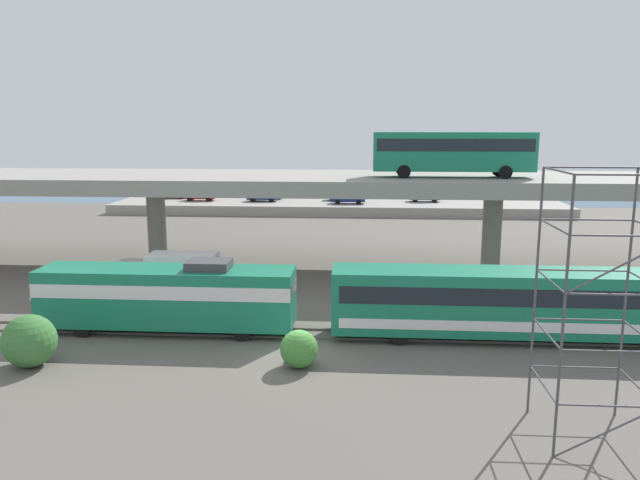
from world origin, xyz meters
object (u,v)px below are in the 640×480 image
object	(u,v)px
parked_car_4	(348,198)
parked_car_1	(342,195)
train_coach_lead	(523,301)
parked_car_0	(262,196)
parked_car_5	(200,195)
parked_car_6	(173,193)
scaffolding_tower	(599,299)
parked_car_2	(424,196)
train_locomotive	(155,294)
transit_bus_on_overpass	(453,150)
service_truck_west	(170,274)
parked_car_3	(267,193)

from	to	relation	value
parked_car_4	parked_car_1	bearing A→B (deg)	103.69
train_coach_lead	parked_car_0	world-z (taller)	train_coach_lead
parked_car_5	parked_car_6	distance (m)	5.45
scaffolding_tower	parked_car_2	world-z (taller)	scaffolding_tower
train_locomotive	transit_bus_on_overpass	distance (m)	24.66
train_coach_lead	service_truck_west	size ratio (longest dim) A/B	3.05
transit_bus_on_overpass	parked_car_3	world-z (taller)	transit_bus_on_overpass
parked_car_4	parked_car_5	world-z (taller)	same
parked_car_4	scaffolding_tower	bearing A→B (deg)	-79.77
parked_car_0	scaffolding_tower	bearing A→B (deg)	-69.72
scaffolding_tower	parked_car_3	world-z (taller)	scaffolding_tower
parked_car_5	scaffolding_tower	bearing A→B (deg)	117.07
parked_car_1	parked_car_6	bearing A→B (deg)	-2.15
parked_car_4	service_truck_west	bearing A→B (deg)	-104.93
service_truck_west	train_coach_lead	bearing A→B (deg)	162.46
parked_car_1	parked_car_4	distance (m)	3.71
parked_car_6	parked_car_1	bearing A→B (deg)	-2.15
parked_car_6	train_locomotive	bearing A→B (deg)	-73.70
scaffolding_tower	parked_car_2	distance (m)	61.86
parked_car_5	parked_car_6	xyz separation A→B (m)	(-4.73, 2.71, -0.00)
train_coach_lead	scaffolding_tower	xyz separation A→B (m)	(-0.16, -10.66, 3.24)
train_locomotive	transit_bus_on_overpass	size ratio (longest dim) A/B	1.28
parked_car_0	parked_car_6	world-z (taller)	same
scaffolding_tower	parked_car_3	xyz separation A→B (m)	(-22.18, 63.58, -3.36)
service_truck_west	parked_car_1	world-z (taller)	service_truck_west
parked_car_5	parked_car_4	bearing A→B (deg)	174.93
parked_car_1	scaffolding_tower	bearing A→B (deg)	100.43
transit_bus_on_overpass	parked_car_5	bearing A→B (deg)	-50.62
service_truck_west	parked_car_6	xyz separation A→B (m)	(-14.10, 45.85, 0.41)
train_locomotive	parked_car_1	size ratio (longest dim) A/B	3.57
parked_car_4	parked_car_6	world-z (taller)	same
parked_car_3	parked_car_1	bearing A→B (deg)	-5.80
train_coach_lead	parked_car_4	size ratio (longest dim) A/B	4.68
train_locomotive	parked_car_3	world-z (taller)	train_locomotive
train_coach_lead	parked_car_4	bearing A→B (deg)	-77.40
parked_car_5	parked_car_6	size ratio (longest dim) A/B	1.04
transit_bus_on_overpass	scaffolding_tower	size ratio (longest dim) A/B	1.19
train_coach_lead	parked_car_5	xyz separation A→B (m)	(-31.17, 50.03, -0.12)
service_truck_west	parked_car_6	bearing A→B (deg)	-72.91
parked_car_5	train_coach_lead	bearing A→B (deg)	121.93
service_truck_west	parked_car_2	distance (m)	49.08
parked_car_2	parked_car_1	bearing A→B (deg)	176.29
train_locomotive	parked_car_4	world-z (taller)	train_locomotive
parked_car_1	parked_car_2	world-z (taller)	same
parked_car_2	parked_car_6	distance (m)	35.45
transit_bus_on_overpass	parked_car_6	bearing A→B (deg)	-48.45
parked_car_3	parked_car_4	world-z (taller)	same
parked_car_1	parked_car_4	size ratio (longest dim) A/B	0.97
parked_car_0	parked_car_1	bearing A→B (deg)	9.96
transit_bus_on_overpass	parked_car_1	size ratio (longest dim) A/B	2.79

